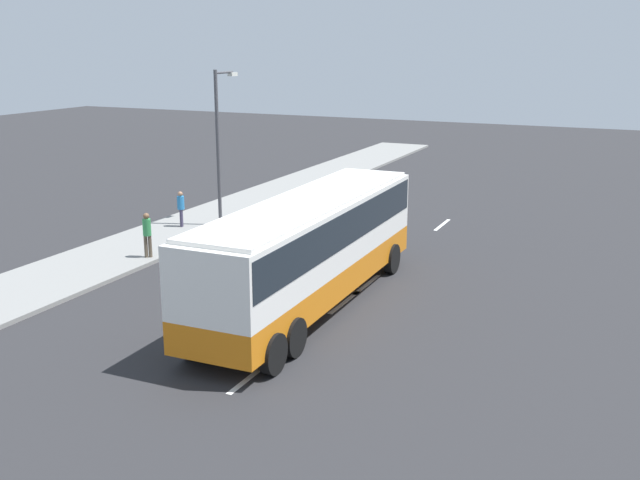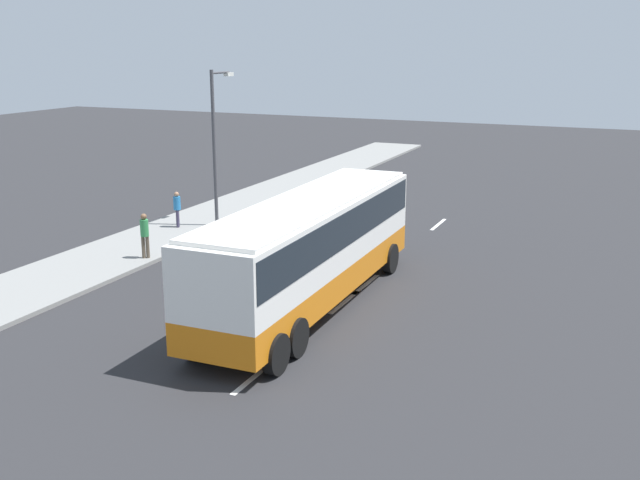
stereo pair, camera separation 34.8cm
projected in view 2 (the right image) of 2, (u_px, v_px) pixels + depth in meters
name	position (u px, v px, depth m)	size (l,w,h in m)	color
ground_plane	(259.00, 320.00, 22.75)	(120.00, 120.00, 0.00)	#28282B
sidewalk_curb	(45.00, 283.00, 26.06)	(80.00, 4.00, 0.15)	gray
lane_centreline	(290.00, 347.00, 20.71)	(33.18, 0.16, 0.01)	white
coach_bus	(310.00, 241.00, 23.32)	(12.28, 2.86, 3.55)	orange
pedestrian_near_curb	(145.00, 232.00, 28.53)	(0.32, 0.32, 1.76)	brown
pedestrian_at_crossing	(177.00, 207.00, 33.40)	(0.32, 0.32, 1.62)	#38334C
street_lamp	(216.00, 137.00, 33.10)	(1.77, 0.24, 6.95)	#47474C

